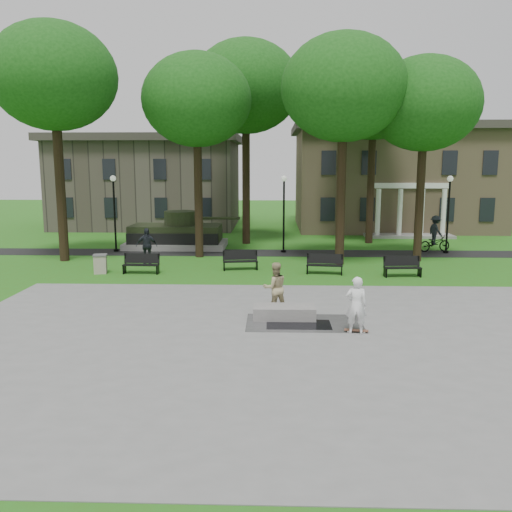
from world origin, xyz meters
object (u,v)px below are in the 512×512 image
(concrete_block, at_px, (284,312))
(skateboarder, at_px, (356,305))
(cyclist, at_px, (435,237))
(park_bench_0, at_px, (141,263))
(friend_watching, at_px, (275,288))
(trash_bin, at_px, (100,264))

(concrete_block, bearing_deg, skateboarder, -36.59)
(concrete_block, relative_size, skateboarder, 1.16)
(cyclist, distance_m, park_bench_0, 18.26)
(friend_watching, xyz_separation_m, park_bench_0, (-6.69, 7.09, -0.44))
(friend_watching, distance_m, cyclist, 17.56)
(skateboarder, bearing_deg, concrete_block, -31.73)
(park_bench_0, bearing_deg, concrete_block, -45.92)
(park_bench_0, bearing_deg, cyclist, 25.87)
(park_bench_0, height_order, trash_bin, park_bench_0)
(concrete_block, height_order, trash_bin, trash_bin)
(concrete_block, distance_m, cyclist, 18.01)
(skateboarder, bearing_deg, cyclist, -108.91)
(concrete_block, bearing_deg, friend_watching, 114.21)
(concrete_block, distance_m, friend_watching, 1.08)
(cyclist, xyz_separation_m, park_bench_0, (-16.72, -7.33, -0.40))
(friend_watching, xyz_separation_m, cyclist, (10.03, 14.42, -0.04))
(skateboarder, xyz_separation_m, trash_bin, (-11.36, 9.48, -0.48))
(concrete_block, xyz_separation_m, park_bench_0, (-7.02, 7.83, 0.28))
(friend_watching, bearing_deg, trash_bin, -55.10)
(trash_bin, bearing_deg, concrete_block, -40.60)
(concrete_block, relative_size, trash_bin, 2.29)
(concrete_block, relative_size, park_bench_0, 1.21)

